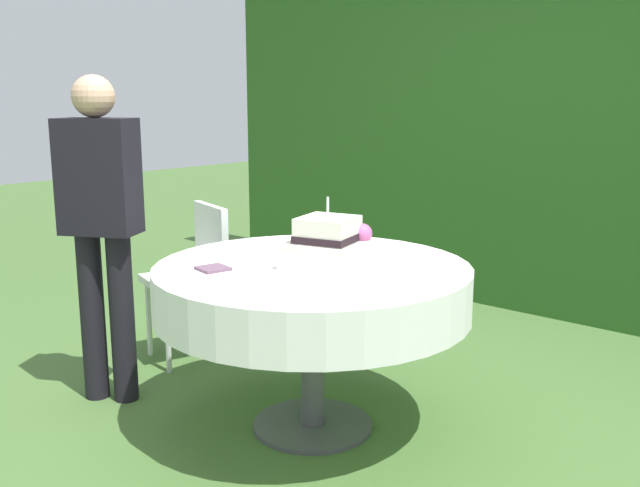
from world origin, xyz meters
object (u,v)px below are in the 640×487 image
at_px(napkin_stack, 213,268).
at_px(standing_person, 101,217).
at_px(wedding_cake, 329,245).
at_px(serving_plate_right, 248,278).
at_px(serving_plate_far, 381,252).
at_px(garden_chair, 196,266).
at_px(cake_table, 313,290).
at_px(serving_plate_near, 412,250).
at_px(serving_plate_left, 428,260).

relative_size(napkin_stack, standing_person, 0.08).
height_order(wedding_cake, serving_plate_right, wedding_cake).
xyz_separation_m(serving_plate_right, standing_person, (-0.96, -0.06, 0.15)).
xyz_separation_m(serving_plate_far, garden_chair, (-1.20, -0.14, -0.24)).
relative_size(cake_table, serving_plate_far, 9.61).
relative_size(cake_table, standing_person, 0.88).
distance_m(wedding_cake, standing_person, 1.15).
distance_m(serving_plate_far, garden_chair, 1.23).
distance_m(cake_table, wedding_cake, 0.22).
bearing_deg(wedding_cake, serving_plate_right, -104.29).
height_order(serving_plate_near, serving_plate_left, same).
relative_size(wedding_cake, standing_person, 0.25).
bearing_deg(garden_chair, standing_person, -79.08).
distance_m(serving_plate_near, serving_plate_left, 0.21).
bearing_deg(serving_plate_right, napkin_stack, 175.96).
height_order(serving_plate_left, serving_plate_right, same).
bearing_deg(standing_person, garden_chair, 100.92).
xyz_separation_m(serving_plate_far, serving_plate_left, (0.26, 0.00, 0.00)).
bearing_deg(napkin_stack, standing_person, -174.13).
bearing_deg(napkin_stack, serving_plate_far, 64.77).
xyz_separation_m(serving_plate_right, garden_chair, (-1.09, 0.62, -0.24)).
distance_m(serving_plate_near, napkin_stack, 0.97).
relative_size(serving_plate_near, napkin_stack, 1.01).
height_order(cake_table, napkin_stack, napkin_stack).
bearing_deg(napkin_stack, cake_table, 52.35).
xyz_separation_m(napkin_stack, garden_chair, (-0.85, 0.60, -0.24)).
height_order(napkin_stack, standing_person, standing_person).
xyz_separation_m(serving_plate_far, napkin_stack, (-0.35, -0.74, 0.00)).
bearing_deg(wedding_cake, serving_plate_near, 77.91).
bearing_deg(serving_plate_far, cake_table, -101.92).
relative_size(wedding_cake, serving_plate_far, 2.71).
xyz_separation_m(wedding_cake, serving_plate_right, (-0.10, -0.39, -0.09)).
relative_size(serving_plate_near, standing_person, 0.08).
bearing_deg(serving_plate_far, napkin_stack, -115.23).
distance_m(napkin_stack, standing_person, 0.74).
relative_size(cake_table, serving_plate_left, 10.10).
height_order(cake_table, serving_plate_near, serving_plate_near).
relative_size(cake_table, garden_chair, 1.58).
bearing_deg(wedding_cake, serving_plate_left, 52.93).
distance_m(cake_table, serving_plate_right, 0.38).
relative_size(serving_plate_left, standing_person, 0.09).
relative_size(wedding_cake, garden_chair, 0.44).
bearing_deg(cake_table, napkin_stack, -127.65).
relative_size(serving_plate_near, serving_plate_far, 0.84).
distance_m(serving_plate_far, standing_person, 1.36).
bearing_deg(serving_plate_near, serving_plate_right, -103.07).
height_order(cake_table, standing_person, standing_person).
distance_m(cake_table, standing_person, 1.11).
relative_size(cake_table, serving_plate_near, 11.49).
relative_size(serving_plate_far, serving_plate_right, 1.41).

